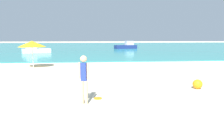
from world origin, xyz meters
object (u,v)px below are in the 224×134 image
beach_ball (197,84)px  person_standing (84,77)px  boat_near (35,50)px  frisbee (98,98)px  boat_far (126,46)px  beach_umbrella (32,44)px

beach_ball → person_standing: bearing=-161.5°
person_standing → boat_near: 23.04m
person_standing → frisbee: bearing=-110.0°
person_standing → frisbee: person_standing is taller
boat_far → beach_ball: boat_far is taller
frisbee → beach_umbrella: (-4.57, 7.72, 1.73)m
person_standing → beach_ball: bearing=-142.0°
boat_near → person_standing: bearing=-94.8°
frisbee → beach_ball: bearing=13.6°
person_standing → beach_umbrella: bearing=-44.1°
person_standing → beach_umbrella: beach_umbrella is taller
boat_near → frisbee: bearing=-93.3°
person_standing → frisbee: size_ratio=5.48×
person_standing → boat_near: person_standing is taller
person_standing → boat_far: 31.51m
boat_far → beach_umbrella: (-10.38, -22.61, 1.19)m
person_standing → frisbee: 1.17m
person_standing → boat_far: person_standing is taller
boat_near → beach_umbrella: 13.96m
beach_umbrella → person_standing: bearing=-63.6°
person_standing → beach_ball: 5.10m
beach_ball → beach_umbrella: bearing=143.1°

